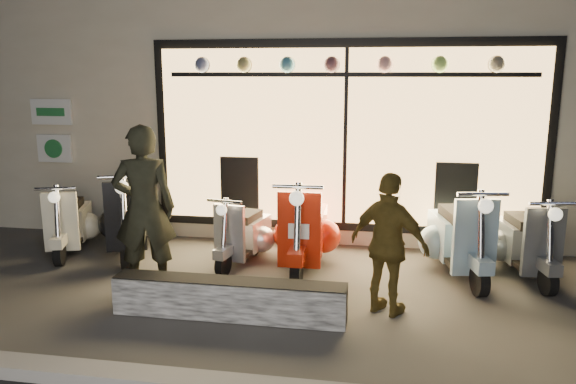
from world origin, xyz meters
name	(u,v)px	position (x,y,z in m)	size (l,w,h in m)	color
ground	(259,294)	(0.00, 0.00, 0.00)	(40.00, 40.00, 0.00)	#383533
shop_building	(316,90)	(0.00, 4.98, 2.10)	(10.20, 6.23, 4.20)	beige
graffiti_barrier	(229,299)	(-0.15, -0.65, 0.20)	(2.37, 0.28, 0.40)	black
scooter_silver	(246,233)	(-0.42, 1.12, 0.36)	(0.56, 1.26, 0.90)	black
scooter_red	(305,230)	(0.37, 1.09, 0.46)	(0.52, 1.59, 1.14)	black
scooter_black	(129,217)	(-2.13, 1.29, 0.46)	(0.89, 1.57, 1.14)	black
scooter_cream	(71,222)	(-2.93, 1.15, 0.39)	(0.72, 1.36, 0.98)	black
scooter_blue	(457,236)	(2.26, 1.16, 0.45)	(0.70, 1.56, 1.11)	black
scooter_grey	(523,241)	(3.05, 1.23, 0.40)	(0.61, 1.42, 1.01)	black
man	(144,208)	(-1.29, -0.04, 0.94)	(0.69, 0.45, 1.88)	black
woman	(389,245)	(1.41, -0.27, 0.73)	(0.86, 0.36, 1.47)	brown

